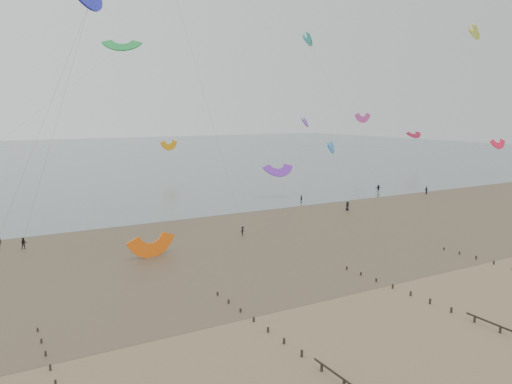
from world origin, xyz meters
TOP-DOWN VIEW (x-y plane):
  - ground at (0.00, 0.00)m, footprint 500.00×500.00m
  - sea_and_shore at (-4.08, 34.40)m, footprint 500.00×665.00m
  - kitesurfers at (22.32, 47.77)m, footprint 108.27×25.02m
  - grounded_kite at (-15.45, 29.66)m, footprint 6.98×5.98m
  - kites_airborne at (-12.61, 90.88)m, footprint 242.38×125.50m

SIDE VIEW (x-z plane):
  - ground at x=0.00m, z-range 0.00..0.00m
  - grounded_kite at x=-15.45m, z-range -1.67..1.67m
  - sea_and_shore at x=-4.08m, z-range -0.01..0.02m
  - kitesurfers at x=22.32m, z-range -0.05..1.79m
  - kites_airborne at x=-12.61m, z-range -0.40..39.66m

